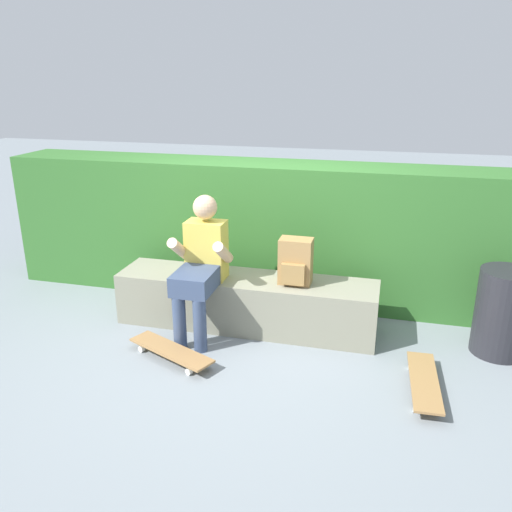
% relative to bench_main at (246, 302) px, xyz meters
% --- Properties ---
extents(ground_plane, '(24.00, 24.00, 0.00)m').
position_rel_bench_main_xyz_m(ground_plane, '(0.00, -0.28, -0.24)').
color(ground_plane, gray).
extents(bench_main, '(2.33, 0.52, 0.47)m').
position_rel_bench_main_xyz_m(bench_main, '(0.00, 0.00, 0.00)').
color(bench_main, gray).
rests_on(bench_main, ground).
extents(person_skater, '(0.49, 0.62, 1.22)m').
position_rel_bench_main_xyz_m(person_skater, '(-0.34, -0.22, 0.43)').
color(person_skater, gold).
rests_on(person_skater, ground).
extents(skateboard_near_person, '(0.81, 0.51, 0.09)m').
position_rel_bench_main_xyz_m(skateboard_near_person, '(-0.43, -0.73, -0.16)').
color(skateboard_near_person, olive).
rests_on(skateboard_near_person, ground).
extents(skateboard_beside_bench, '(0.23, 0.81, 0.09)m').
position_rel_bench_main_xyz_m(skateboard_beside_bench, '(1.54, -0.68, -0.16)').
color(skateboard_beside_bench, olive).
rests_on(skateboard_beside_bench, ground).
extents(backpack_on_bench, '(0.28, 0.23, 0.40)m').
position_rel_bench_main_xyz_m(backpack_on_bench, '(0.45, -0.01, 0.43)').
color(backpack_on_bench, '#A37A47').
rests_on(backpack_on_bench, bench_main).
extents(hedge_row, '(5.10, 0.63, 1.37)m').
position_rel_bench_main_xyz_m(hedge_row, '(-0.12, 0.78, 0.45)').
color(hedge_row, '#31672A').
rests_on(hedge_row, ground).
extents(trash_bin, '(0.44, 0.44, 0.72)m').
position_rel_bench_main_xyz_m(trash_bin, '(2.15, 0.06, 0.13)').
color(trash_bin, '#232328').
rests_on(trash_bin, ground).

